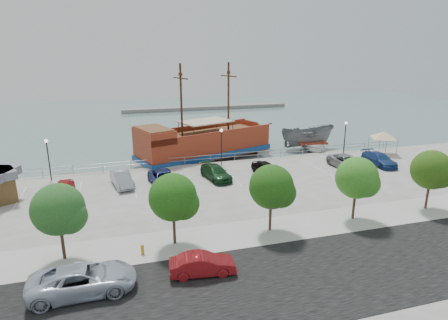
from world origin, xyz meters
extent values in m
plane|color=slate|center=(0.00, 0.00, -1.00)|extent=(160.00, 160.00, 0.00)
cube|color=black|center=(0.00, -16.00, 0.01)|extent=(100.00, 8.00, 0.04)
cube|color=#B7B7B0|center=(0.00, -10.00, 0.01)|extent=(100.00, 4.00, 0.05)
cylinder|color=gray|center=(0.00, 7.80, 0.95)|extent=(50.00, 0.06, 0.06)
cylinder|color=gray|center=(0.00, 7.80, 0.55)|extent=(50.00, 0.06, 0.06)
cube|color=gray|center=(10.00, 55.00, -0.60)|extent=(40.00, 3.00, 0.80)
cube|color=maroon|center=(-0.51, 12.52, 1.04)|extent=(18.03, 10.82, 2.80)
cube|color=navy|center=(-0.51, 12.52, 0.13)|extent=(18.44, 11.23, 0.65)
cone|color=maroon|center=(8.41, 15.68, 1.04)|extent=(4.97, 6.02, 5.17)
cube|color=maroon|center=(-7.11, 10.19, 3.20)|extent=(4.84, 6.15, 1.51)
cube|color=brown|center=(-7.11, 10.19, 4.00)|extent=(4.49, 5.67, 0.13)
cube|color=brown|center=(-0.01, 12.70, 2.50)|extent=(14.77, 9.13, 0.16)
cube|color=maroon|center=(-1.38, 14.96, 2.82)|extent=(16.31, 5.95, 0.75)
cube|color=maroon|center=(0.35, 10.09, 2.82)|extent=(16.31, 5.95, 0.75)
cylinder|color=#382111|center=(3.04, 13.78, 6.86)|extent=(0.33, 0.33, 8.83)
cylinder|color=#382111|center=(-3.56, 11.45, 6.86)|extent=(0.33, 0.33, 8.83)
cylinder|color=#382111|center=(3.04, 13.78, 9.55)|extent=(1.22, 3.09, 0.15)
cylinder|color=#382111|center=(-3.56, 11.45, 9.55)|extent=(1.22, 3.09, 0.15)
cube|color=beige|center=(-0.31, 12.59, 4.06)|extent=(7.25, 5.94, 0.13)
cylinder|color=#382111|center=(9.12, 15.93, 2.34)|extent=(2.58, 1.06, 0.64)
imported|color=slate|center=(15.05, 14.18, 0.54)|extent=(8.16, 3.59, 3.08)
imported|color=silver|center=(15.27, 12.95, -0.30)|extent=(5.76, 7.37, 1.39)
cube|color=#686559|center=(-14.81, 9.20, -0.81)|extent=(6.77, 3.31, 0.37)
cube|color=slate|center=(8.38, 9.20, -0.82)|extent=(6.21, 1.86, 0.35)
cube|color=gray|center=(14.74, 9.20, -0.78)|extent=(8.02, 3.02, 0.45)
cylinder|color=slate|center=(19.57, 6.48, 1.03)|extent=(0.08, 0.08, 2.07)
cylinder|color=slate|center=(21.90, 7.23, 1.03)|extent=(0.08, 0.08, 2.07)
cylinder|color=slate|center=(20.32, 4.15, 1.03)|extent=(0.08, 0.08, 2.07)
cylinder|color=slate|center=(22.65, 4.90, 1.03)|extent=(0.08, 0.08, 2.07)
pyramid|color=white|center=(21.11, 5.69, 2.87)|extent=(4.97, 4.97, 0.85)
imported|color=#AFB9C8|center=(-13.59, -13.94, 0.78)|extent=(5.69, 2.72, 1.57)
imported|color=maroon|center=(-7.00, -14.06, 0.64)|extent=(4.02, 1.78, 1.28)
cylinder|color=orange|center=(-10.22, -10.80, 0.27)|extent=(0.22, 0.22, 0.55)
sphere|color=orange|center=(-10.22, -10.80, 0.56)|extent=(0.24, 0.24, 0.24)
cylinder|color=black|center=(-18.00, 6.50, 2.00)|extent=(0.12, 0.12, 4.00)
sphere|color=#FFF2CC|center=(-18.00, 6.50, 4.10)|extent=(0.36, 0.36, 0.36)
cylinder|color=black|center=(0.00, 6.50, 2.00)|extent=(0.12, 0.12, 4.00)
sphere|color=#FFF2CC|center=(0.00, 6.50, 4.10)|extent=(0.36, 0.36, 0.36)
cylinder|color=black|center=(16.00, 6.50, 2.00)|extent=(0.12, 0.12, 4.00)
sphere|color=#FFF2CC|center=(16.00, 6.50, 4.10)|extent=(0.36, 0.36, 0.36)
cylinder|color=#473321|center=(-15.00, -10.00, 1.10)|extent=(0.20, 0.20, 2.20)
sphere|color=#234E1E|center=(-15.00, -10.00, 3.40)|extent=(3.20, 3.20, 3.20)
sphere|color=#234E1E|center=(-14.40, -10.30, 3.00)|extent=(2.20, 2.20, 2.20)
cylinder|color=#473321|center=(-8.00, -10.00, 1.10)|extent=(0.20, 0.20, 2.20)
sphere|color=#1C4C12|center=(-8.00, -10.00, 3.40)|extent=(3.20, 3.20, 3.20)
sphere|color=#1C4C12|center=(-7.40, -10.30, 3.00)|extent=(2.20, 2.20, 2.20)
cylinder|color=#473321|center=(-1.00, -10.00, 1.10)|extent=(0.20, 0.20, 2.20)
sphere|color=#1C4711|center=(-1.00, -10.00, 3.40)|extent=(3.20, 3.20, 3.20)
sphere|color=#1C4711|center=(-0.40, -10.30, 3.00)|extent=(2.20, 2.20, 2.20)
cylinder|color=#473321|center=(6.00, -10.00, 1.10)|extent=(0.20, 0.20, 2.20)
sphere|color=#2E6B1D|center=(6.00, -10.00, 3.40)|extent=(3.20, 3.20, 3.20)
sphere|color=#2E6B1D|center=(6.60, -10.30, 3.00)|extent=(2.20, 2.20, 2.20)
cylinder|color=#473321|center=(13.00, -10.00, 1.10)|extent=(0.20, 0.20, 2.20)
sphere|color=#274711|center=(13.00, -10.00, 3.40)|extent=(3.20, 3.20, 3.20)
sphere|color=#274711|center=(13.60, -10.30, 3.00)|extent=(2.20, 2.20, 2.20)
imported|color=#9D110F|center=(-16.19, 1.24, 0.70)|extent=(1.69, 4.14, 1.41)
imported|color=#999CA9|center=(-11.10, 2.70, 0.72)|extent=(2.35, 4.61, 1.45)
imported|color=navy|center=(-7.20, 1.80, 0.70)|extent=(2.90, 5.25, 1.39)
imported|color=#143B1B|center=(-1.84, 2.14, 0.69)|extent=(2.79, 5.04, 1.38)
imported|color=black|center=(3.61, 1.95, 0.70)|extent=(2.30, 4.31, 1.39)
imported|color=gray|center=(13.13, 1.47, 0.73)|extent=(2.54, 5.33, 1.47)
imported|color=navy|center=(17.41, 1.54, 0.71)|extent=(2.03, 4.88, 1.41)
camera|label=1|loc=(-11.18, -32.93, 12.66)|focal=30.00mm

